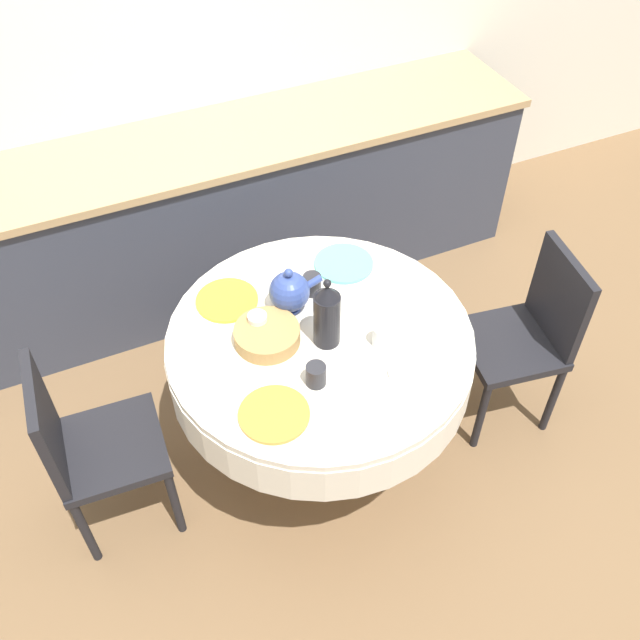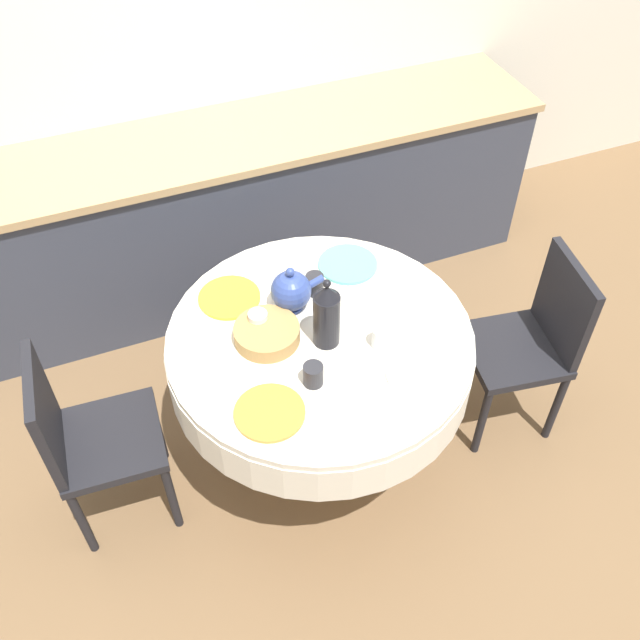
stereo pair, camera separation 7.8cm
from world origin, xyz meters
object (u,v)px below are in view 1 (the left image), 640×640
(teapot, at_px, (290,292))
(chair_right, at_px, (88,445))
(chair_left, at_px, (528,332))
(coffee_carafe, at_px, (327,315))

(teapot, bearing_deg, chair_right, -172.08)
(chair_right, bearing_deg, chair_left, 87.35)
(coffee_carafe, bearing_deg, chair_left, -6.36)
(coffee_carafe, bearing_deg, teapot, 105.42)
(chair_right, bearing_deg, coffee_carafe, 87.70)
(chair_left, height_order, coffee_carafe, coffee_carafe)
(chair_left, relative_size, chair_right, 1.00)
(chair_left, xyz_separation_m, coffee_carafe, (-0.92, 0.10, 0.39))
(chair_right, distance_m, coffee_carafe, 1.03)
(chair_left, xyz_separation_m, chair_right, (-1.87, 0.20, 0.00))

